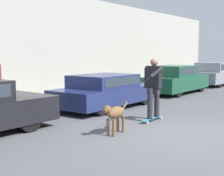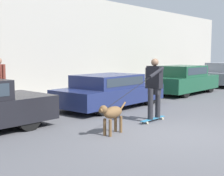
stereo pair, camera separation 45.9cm
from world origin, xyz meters
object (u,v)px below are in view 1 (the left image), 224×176
Objects in this scene: parked_car_1 at (106,91)px; parked_car_2 at (176,80)px; dog at (115,114)px; fire_hydrant at (134,89)px; parked_car_3 at (215,74)px; skateboarder at (153,86)px.

parked_car_1 is 1.02× the size of parked_car_2.
parked_car_2 is at bearing -170.06° from dog.
parked_car_2 reaches higher than dog.
fire_hydrant is (5.52, 3.32, -0.14)m from dog.
parked_car_1 is at bearing 178.75° from parked_car_2.
fire_hydrant is at bearing 175.11° from parked_car_3.
skateboarder is (-11.07, -2.43, 0.32)m from parked_car_3.
skateboarder is at bearing -111.72° from parked_car_1.
parked_car_3 is 13.14m from dog.
parked_car_2 is 3.91× the size of dog.
skateboarder is at bearing -166.33° from parked_car_3.
parked_car_3 reaches higher than fire_hydrant.
dog is at bearing -163.44° from parked_car_2.
skateboarder is 4.95m from fire_hydrant.
fire_hydrant is at bearing -156.85° from dog.
parked_car_2 is at bearing -159.10° from skateboarder.
parked_car_1 is 3.68m from dog.
skateboarder is (-6.02, -2.43, 0.34)m from parked_car_2.
skateboarder is 3.97× the size of fire_hydrant.
dog is 1.89m from skateboarder.
fire_hydrant is at bearing -139.93° from skateboarder.
parked_car_1 is at bearing -178.72° from parked_car_3.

